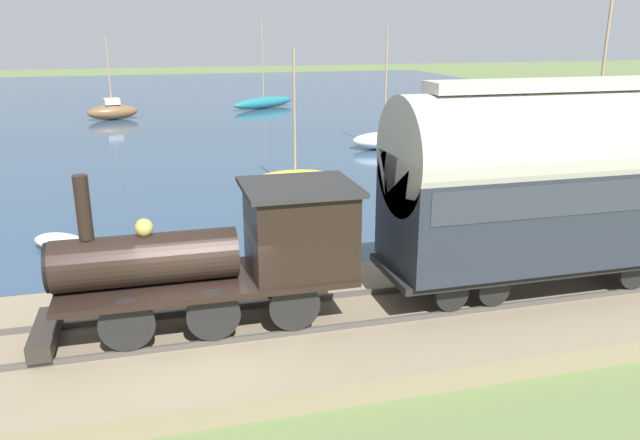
{
  "coord_description": "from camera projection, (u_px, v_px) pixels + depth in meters",
  "views": [
    {
      "loc": [
        -11.67,
        0.72,
        6.43
      ],
      "look_at": [
        3.35,
        -3.29,
        1.63
      ],
      "focal_mm": 35.0,
      "sensor_mm": 36.0,
      "label": 1
    }
  ],
  "objects": [
    {
      "name": "ground_plane",
      "position": [
        208.0,
        354.0,
        12.84
      ],
      "size": [
        200.0,
        200.0,
        0.0
      ],
      "primitive_type": "plane",
      "color": "#607542"
    },
    {
      "name": "harbor_water",
      "position": [
        161.0,
        107.0,
        52.86
      ],
      "size": [
        80.0,
        80.0,
        0.01
      ],
      "color": "#2D4760",
      "rests_on": "ground"
    },
    {
      "name": "rail_embankment",
      "position": [
        206.0,
        338.0,
        13.0
      ],
      "size": [
        5.61,
        56.0,
        0.58
      ],
      "color": "#84755B",
      "rests_on": "ground"
    },
    {
      "name": "steam_locomotive",
      "position": [
        237.0,
        247.0,
        12.6
      ],
      "size": [
        2.13,
        6.45,
        3.26
      ],
      "color": "black",
      "rests_on": "rail_embankment"
    },
    {
      "name": "passenger_coach",
      "position": [
        556.0,
        177.0,
        14.1
      ],
      "size": [
        2.58,
        8.06,
        4.8
      ],
      "color": "black",
      "rests_on": "rail_embankment"
    },
    {
      "name": "sailboat_teal",
      "position": [
        264.0,
        102.0,
        51.88
      ],
      "size": [
        4.36,
        5.96,
        6.99
      ],
      "rotation": [
        0.0,
        0.0,
        0.57
      ],
      "color": "#1E707A",
      "rests_on": "harbor_water"
    },
    {
      "name": "sailboat_green",
      "position": [
        587.0,
        190.0,
        23.56
      ],
      "size": [
        2.24,
        4.86,
        8.92
      ],
      "rotation": [
        0.0,
        0.0,
        -0.22
      ],
      "color": "#236B42",
      "rests_on": "harbor_water"
    },
    {
      "name": "sailboat_white",
      "position": [
        384.0,
        140.0,
        34.49
      ],
      "size": [
        2.21,
        3.73,
        6.55
      ],
      "rotation": [
        0.0,
        0.0,
        -0.12
      ],
      "color": "white",
      "rests_on": "harbor_water"
    },
    {
      "name": "sailboat_yellow",
      "position": [
        295.0,
        181.0,
        25.2
      ],
      "size": [
        1.52,
        3.8,
        5.65
      ],
      "rotation": [
        0.0,
        0.0,
        -0.05
      ],
      "color": "gold",
      "rests_on": "harbor_water"
    },
    {
      "name": "sailboat_brown",
      "position": [
        112.0,
        111.0,
        45.46
      ],
      "size": [
        2.23,
        3.81,
        5.98
      ],
      "rotation": [
        0.0,
        0.0,
        0.23
      ],
      "color": "brown",
      "rests_on": "harbor_water"
    },
    {
      "name": "rowboat_mid_harbor",
      "position": [
        525.0,
        225.0,
        20.55
      ],
      "size": [
        2.12,
        2.15,
        0.41
      ],
      "rotation": [
        0.0,
        0.0,
        -0.77
      ],
      "color": "silver",
      "rests_on": "harbor_water"
    },
    {
      "name": "rowboat_near_shore",
      "position": [
        60.0,
        242.0,
        18.87
      ],
      "size": [
        1.9,
        2.02,
        0.46
      ],
      "rotation": [
        0.0,
        0.0,
        -0.68
      ],
      "color": "beige",
      "rests_on": "harbor_water"
    }
  ]
}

